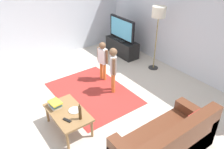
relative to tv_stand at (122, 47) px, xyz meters
The scene contains 15 objects.
ground 2.91m from the tv_stand, 52.40° to the right, with size 7.80×7.80×0.00m, color beige.
wall_back 2.20m from the tv_stand, 21.63° to the left, with size 6.00×0.12×2.70m, color silver.
wall_left 2.83m from the tv_stand, 118.16° to the right, with size 0.12×6.00×2.70m, color silver.
area_rug 2.37m from the tv_stand, 55.94° to the right, with size 2.20×1.60×0.01m, color #9E2D28.
tv_stand is the anchor object (origin of this frame).
tv 0.60m from the tv_stand, 90.00° to the right, with size 1.10×0.28×0.71m.
couch 4.16m from the tv_stand, 27.92° to the right, with size 0.80×1.80×0.86m.
floor_lamp 1.83m from the tv_stand, ahead, with size 0.36×0.36×1.78m.
child_near_tv 1.69m from the tv_stand, 56.12° to the right, with size 0.35×0.17×1.05m.
child_center 2.18m from the tv_stand, 44.22° to the right, with size 0.34×0.25×1.14m.
coffee_table 3.62m from the tv_stand, 55.01° to the right, with size 1.00×0.60×0.42m.
book_stack 3.58m from the tv_stand, 59.76° to the right, with size 0.29×0.22×0.13m.
bottle 3.75m from the tv_stand, 50.11° to the right, with size 0.06×0.06×0.33m.
tv_remote 3.85m from the tv_stand, 53.36° to the right, with size 0.17×0.05×0.02m, color black.
plate 3.56m from the tv_stand, 53.24° to the right, with size 0.22×0.22×0.02m.
Camera 1 is at (3.52, -1.99, 3.22)m, focal length 36.69 mm.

